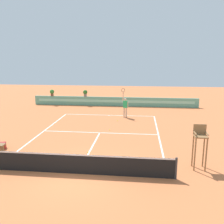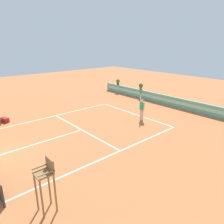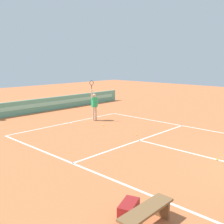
% 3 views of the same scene
% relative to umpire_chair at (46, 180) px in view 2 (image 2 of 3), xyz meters
% --- Properties ---
extents(ground_plane, '(60.00, 60.00, 0.00)m').
position_rel_umpire_chair_xyz_m(ground_plane, '(-5.64, 4.74, -1.34)').
color(ground_plane, '#C66B3D').
extents(court_lines, '(8.32, 11.94, 0.01)m').
position_rel_umpire_chair_xyz_m(court_lines, '(-5.64, 5.45, -1.34)').
color(court_lines, white).
rests_on(court_lines, ground).
extents(back_wall_barrier, '(18.00, 0.21, 1.00)m').
position_rel_umpire_chair_xyz_m(back_wall_barrier, '(-5.64, 15.12, -0.84)').
color(back_wall_barrier, '#60A88E').
rests_on(back_wall_barrier, ground).
extents(umpire_chair, '(0.60, 0.60, 2.14)m').
position_rel_umpire_chair_xyz_m(umpire_chair, '(0.00, 0.00, 0.00)').
color(umpire_chair, olive).
rests_on(umpire_chair, ground).
extents(gear_bag, '(0.78, 0.58, 0.36)m').
position_rel_umpire_chair_xyz_m(gear_bag, '(-10.98, 1.37, -1.16)').
color(gear_bag, maroon).
rests_on(gear_bag, ground).
extents(tennis_player, '(0.62, 0.25, 2.58)m').
position_rel_umpire_chair_xyz_m(tennis_player, '(-4.14, 9.93, -0.29)').
color(tennis_player, beige).
rests_on(tennis_player, ground).
extents(tennis_ball_near_baseline, '(0.07, 0.07, 0.07)m').
position_rel_umpire_chair_xyz_m(tennis_ball_near_baseline, '(-4.68, 8.56, -1.31)').
color(tennis_ball_near_baseline, '#CCE033').
rests_on(tennis_ball_near_baseline, ground).
extents(tennis_ball_mid_court, '(0.07, 0.07, 0.07)m').
position_rel_umpire_chair_xyz_m(tennis_ball_mid_court, '(-5.70, 1.31, -1.31)').
color(tennis_ball_mid_court, '#CCE033').
rests_on(tennis_ball_mid_court, ground).
extents(tennis_ball_by_sideline, '(0.07, 0.07, 0.07)m').
position_rel_umpire_chair_xyz_m(tennis_ball_by_sideline, '(-5.01, 5.81, -1.31)').
color(tennis_ball_by_sideline, '#CCE033').
rests_on(tennis_ball_by_sideline, ground).
extents(potted_plant_left, '(0.48, 0.48, 0.72)m').
position_rel_umpire_chair_xyz_m(potted_plant_left, '(-8.87, 15.13, 0.07)').
color(potted_plant_left, gray).
rests_on(potted_plant_left, back_wall_barrier).
extents(potted_plant_far_left, '(0.48, 0.48, 0.72)m').
position_rel_umpire_chair_xyz_m(potted_plant_far_left, '(-12.66, 15.13, 0.07)').
color(potted_plant_far_left, brown).
rests_on(potted_plant_far_left, back_wall_barrier).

